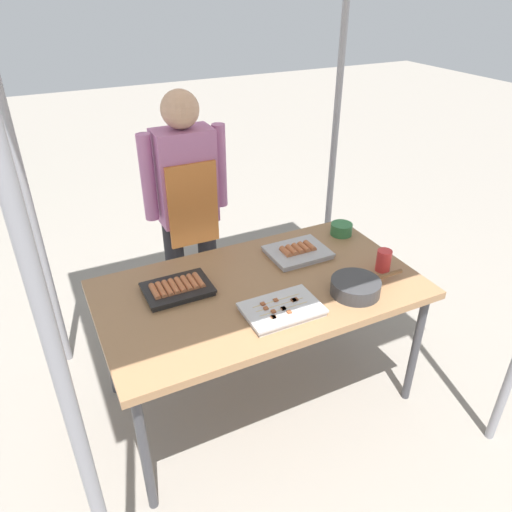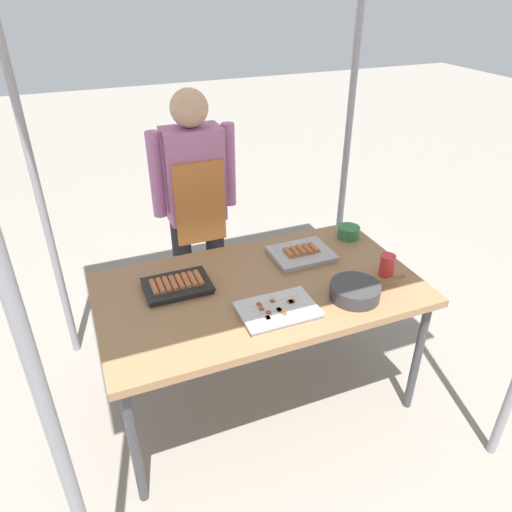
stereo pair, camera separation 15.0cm
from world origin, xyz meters
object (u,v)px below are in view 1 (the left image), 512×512
object	(u,v)px
tray_meat_skewers	(282,309)
cooking_wok	(356,286)
tray_grilled_sausages	(298,252)
tray_pork_links	(177,288)
stall_table	(260,295)
vendor_woman	(187,200)
drink_cup_near_edge	(384,260)
condiment_bowl	(341,229)

from	to	relation	value
tray_meat_skewers	cooking_wok	bearing A→B (deg)	-3.21
tray_grilled_sausages	tray_pork_links	bearing A→B (deg)	-176.00
stall_table	tray_pork_links	distance (m)	0.42
stall_table	vendor_woman	world-z (taller)	vendor_woman
tray_grilled_sausages	vendor_woman	size ratio (longest dim) A/B	0.21
drink_cup_near_edge	stall_table	bearing A→B (deg)	167.13
tray_meat_skewers	tray_pork_links	distance (m)	0.53
tray_meat_skewers	condiment_bowl	bearing A→B (deg)	36.85
tray_pork_links	cooking_wok	size ratio (longest dim) A/B	0.81
condiment_bowl	vendor_woman	world-z (taller)	vendor_woman
vendor_woman	tray_meat_skewers	bearing A→B (deg)	95.02
tray_grilled_sausages	tray_meat_skewers	xyz separation A→B (m)	(-0.33, -0.42, -0.00)
tray_grilled_sausages	cooking_wok	xyz separation A→B (m)	(0.07, -0.44, 0.02)
tray_meat_skewers	drink_cup_near_edge	size ratio (longest dim) A/B	3.04
tray_grilled_sausages	drink_cup_near_edge	size ratio (longest dim) A/B	2.78
tray_pork_links	cooking_wok	xyz separation A→B (m)	(0.78, -0.39, 0.02)
tray_pork_links	cooking_wok	bearing A→B (deg)	-26.74
tray_meat_skewers	drink_cup_near_edge	distance (m)	0.66
stall_table	drink_cup_near_edge	bearing A→B (deg)	-12.87
cooking_wok	vendor_woman	world-z (taller)	vendor_woman
tray_grilled_sausages	tray_meat_skewers	world-z (taller)	tray_grilled_sausages
tray_pork_links	drink_cup_near_edge	distance (m)	1.07
tray_grilled_sausages	stall_table	bearing A→B (deg)	-150.33
condiment_bowl	vendor_woman	size ratio (longest dim) A/B	0.08
drink_cup_near_edge	tray_pork_links	bearing A→B (deg)	164.70
condiment_bowl	tray_pork_links	bearing A→B (deg)	-172.15
tray_meat_skewers	tray_pork_links	world-z (taller)	tray_pork_links
drink_cup_near_edge	vendor_woman	size ratio (longest dim) A/B	0.07
vendor_woman	cooking_wok	bearing A→B (deg)	115.09
drink_cup_near_edge	vendor_woman	bearing A→B (deg)	128.50
tray_meat_skewers	vendor_woman	size ratio (longest dim) A/B	0.23
stall_table	tray_meat_skewers	size ratio (longest dim) A/B	4.48
tray_meat_skewers	tray_grilled_sausages	bearing A→B (deg)	51.63
stall_table	cooking_wok	distance (m)	0.48
drink_cup_near_edge	condiment_bowl	bearing A→B (deg)	85.15
tray_pork_links	drink_cup_near_edge	xyz separation A→B (m)	(1.03, -0.28, 0.04)
tray_meat_skewers	cooking_wok	world-z (taller)	cooking_wok
stall_table	tray_grilled_sausages	xyz separation A→B (m)	(0.32, 0.18, 0.07)
drink_cup_near_edge	tray_grilled_sausages	bearing A→B (deg)	134.05
cooking_wok	vendor_woman	bearing A→B (deg)	115.09
tray_grilled_sausages	tray_meat_skewers	size ratio (longest dim) A/B	0.91
tray_meat_skewers	stall_table	bearing A→B (deg)	88.08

